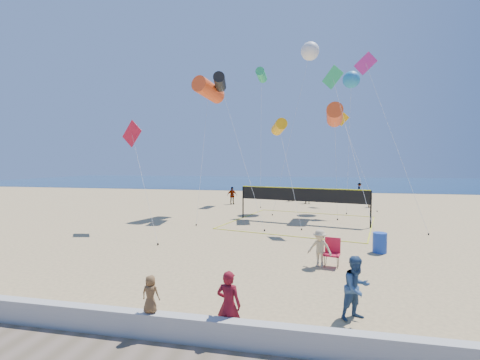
% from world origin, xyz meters
% --- Properties ---
extents(ground, '(120.00, 120.00, 0.00)m').
position_xyz_m(ground, '(0.00, 0.00, 0.00)').
color(ground, tan).
rests_on(ground, ground).
extents(ocean, '(140.00, 50.00, 0.03)m').
position_xyz_m(ocean, '(0.00, 62.00, 0.01)').
color(ocean, '#102A4D').
rests_on(ocean, ground).
extents(seawall, '(32.00, 0.30, 0.60)m').
position_xyz_m(seawall, '(0.00, -3.00, 0.30)').
color(seawall, '#B5B4B0').
rests_on(seawall, ground).
extents(woman, '(0.64, 0.47, 1.63)m').
position_xyz_m(woman, '(-0.61, -2.70, 0.81)').
color(woman, maroon).
rests_on(woman, ground).
extents(toddler, '(0.43, 0.28, 0.88)m').
position_xyz_m(toddler, '(-2.44, -2.98, 1.04)').
color(toddler, brown).
rests_on(toddler, seawall).
extents(bystander_a, '(1.03, 0.98, 1.68)m').
position_xyz_m(bystander_a, '(2.46, -1.10, 0.84)').
color(bystander_a, '#2F4C75').
rests_on(bystander_a, ground).
extents(bystander_b, '(1.09, 0.83, 1.49)m').
position_xyz_m(bystander_b, '(1.71, 3.13, 0.75)').
color(bystander_b, tan).
rests_on(bystander_b, ground).
extents(far_person_0, '(1.11, 0.82, 1.75)m').
position_xyz_m(far_person_0, '(-6.05, 21.44, 0.87)').
color(far_person_0, gray).
rests_on(far_person_0, ground).
extents(far_person_1, '(1.44, 0.79, 1.48)m').
position_xyz_m(far_person_1, '(1.37, 23.50, 0.74)').
color(far_person_1, gray).
rests_on(far_person_1, ground).
extents(far_person_2, '(0.38, 0.55, 1.44)m').
position_xyz_m(far_person_2, '(7.04, 21.77, 0.72)').
color(far_person_2, gray).
rests_on(far_person_2, ground).
extents(far_person_3, '(0.75, 0.59, 1.52)m').
position_xyz_m(far_person_3, '(-0.27, 25.12, 0.76)').
color(far_person_3, gray).
rests_on(far_person_3, ground).
extents(far_person_4, '(0.75, 1.11, 1.58)m').
position_xyz_m(far_person_4, '(8.08, 33.77, 0.79)').
color(far_person_4, gray).
rests_on(far_person_4, ground).
extents(camp_chair, '(0.71, 0.84, 1.25)m').
position_xyz_m(camp_chair, '(2.20, 3.30, 0.64)').
color(camp_chair, red).
rests_on(camp_chair, ground).
extents(trash_barrel, '(0.79, 0.79, 0.92)m').
position_xyz_m(trash_barrel, '(4.52, 5.76, 0.46)').
color(trash_barrel, '#1A40AA').
rests_on(trash_barrel, ground).
extents(volleyball_net, '(10.90, 10.79, 2.43)m').
position_xyz_m(volleyball_net, '(0.91, 12.68, 1.67)').
color(volleyball_net, black).
rests_on(volleyball_net, ground).
extents(kite_0, '(2.06, 6.83, 10.86)m').
position_xyz_m(kite_0, '(-6.56, 15.29, 10.00)').
color(kite_0, '#E2481C').
rests_on(kite_0, ground).
extents(kite_1, '(4.82, 6.34, 10.98)m').
position_xyz_m(kite_1, '(-5.42, 14.54, 10.40)').
color(kite_1, black).
rests_on(kite_1, ground).
extents(kite_2, '(2.52, 5.62, 7.41)m').
position_xyz_m(kite_2, '(-0.83, 14.57, 6.84)').
color(kite_2, '#FFAD0E').
rests_on(kite_2, ground).
extents(kite_3, '(4.18, 3.77, 6.79)m').
position_xyz_m(kite_3, '(-9.28, 8.27, 5.67)').
color(kite_3, red).
rests_on(kite_3, ground).
extents(kite_4, '(2.42, 5.95, 10.19)m').
position_xyz_m(kite_4, '(2.86, 10.76, 8.78)').
color(kite_4, '#28AE64').
rests_on(kite_4, ground).
extents(kite_5, '(3.17, 8.53, 13.25)m').
position_xyz_m(kite_5, '(6.04, 18.06, 11.64)').
color(kite_5, '#BD298E').
rests_on(kite_5, ground).
extents(kite_6, '(3.78, 5.84, 15.01)m').
position_xyz_m(kite_6, '(1.45, 20.25, 14.19)').
color(kite_6, white).
rests_on(kite_6, ground).
extents(kite_7, '(1.85, 3.92, 12.19)m').
position_xyz_m(kite_7, '(5.03, 20.12, 11.45)').
color(kite_7, '#1D7EB6').
rests_on(kite_7, ground).
extents(kite_8, '(1.07, 5.46, 13.88)m').
position_xyz_m(kite_8, '(-3.43, 23.78, 13.27)').
color(kite_8, '#28AE64').
rests_on(kite_8, ground).
extents(kite_9, '(3.10, 5.04, 9.15)m').
position_xyz_m(kite_9, '(4.91, 23.27, 7.82)').
color(kite_9, '#FFAD0E').
rests_on(kite_9, ground).
extents(kite_10, '(1.42, 3.06, 8.57)m').
position_xyz_m(kite_10, '(3.28, 15.73, 7.78)').
color(kite_10, '#E2481C').
rests_on(kite_10, ground).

